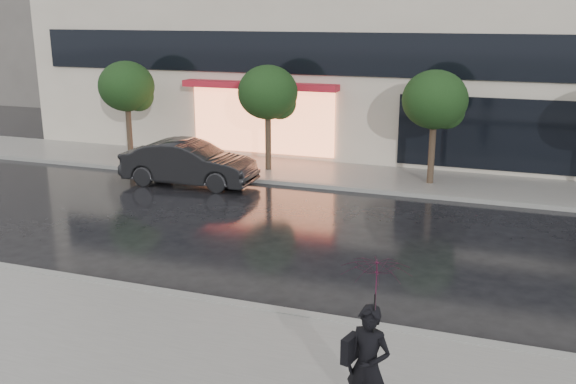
% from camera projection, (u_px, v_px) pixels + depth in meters
% --- Properties ---
extents(ground, '(120.00, 120.00, 0.00)m').
position_uv_depth(ground, '(230.00, 285.00, 14.11)').
color(ground, black).
rests_on(ground, ground).
extents(sidewalk_near, '(60.00, 4.50, 0.12)m').
position_uv_depth(sidewalk_near, '(152.00, 354.00, 11.15)').
color(sidewalk_near, slate).
rests_on(sidewalk_near, ground).
extents(sidewalk_far, '(60.00, 3.50, 0.12)m').
position_uv_depth(sidewalk_far, '(347.00, 176.00, 23.39)').
color(sidewalk_far, slate).
rests_on(sidewalk_far, ground).
extents(curb_near, '(60.00, 0.25, 0.14)m').
position_uv_depth(curb_near, '(210.00, 301.00, 13.19)').
color(curb_near, gray).
rests_on(curb_near, ground).
extents(curb_far, '(60.00, 0.25, 0.14)m').
position_uv_depth(curb_far, '(334.00, 187.00, 21.80)').
color(curb_far, gray).
rests_on(curb_far, ground).
extents(bg_building_left, '(14.00, 10.00, 12.00)m').
position_uv_depth(bg_building_left, '(20.00, 10.00, 45.15)').
color(bg_building_left, '#59544F').
rests_on(bg_building_left, ground).
extents(tree_far_west, '(2.20, 2.20, 3.99)m').
position_uv_depth(tree_far_west, '(128.00, 88.00, 25.32)').
color(tree_far_west, '#33261C').
rests_on(tree_far_west, ground).
extents(tree_mid_west, '(2.20, 2.20, 3.99)m').
position_uv_depth(tree_mid_west, '(270.00, 94.00, 23.37)').
color(tree_mid_west, '#33261C').
rests_on(tree_mid_west, ground).
extents(tree_mid_east, '(2.20, 2.20, 3.99)m').
position_uv_depth(tree_mid_east, '(437.00, 102.00, 21.43)').
color(tree_mid_east, '#33261C').
rests_on(tree_mid_east, ground).
extents(parked_car, '(4.74, 1.80, 1.54)m').
position_uv_depth(parked_car, '(189.00, 163.00, 22.19)').
color(parked_car, black).
rests_on(parked_car, ground).
extents(pedestrian_with_umbrella, '(1.20, 1.21, 2.52)m').
position_uv_depth(pedestrian_with_umbrella, '(372.00, 320.00, 8.75)').
color(pedestrian_with_umbrella, black).
rests_on(pedestrian_with_umbrella, sidewalk_near).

